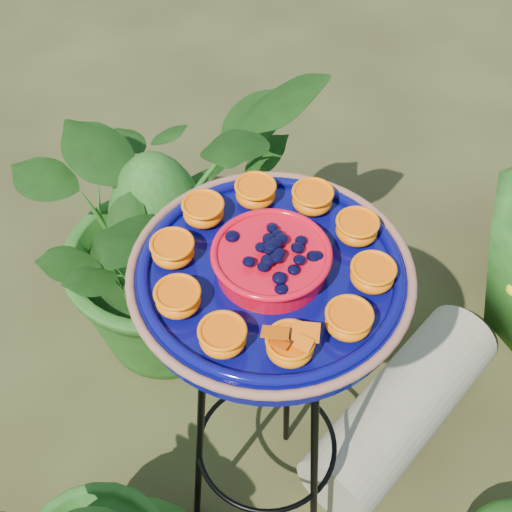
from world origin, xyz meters
name	(u,v)px	position (x,y,z in m)	size (l,w,h in m)	color
ground_plane	(320,484)	(0.00, 0.00, 0.00)	(20.00, 20.00, 0.00)	#2C2513
tripod_stand	(268,393)	(-0.15, -0.03, 0.54)	(0.41, 0.41, 0.89)	black
feeder_dish	(271,272)	(-0.15, -0.03, 0.93)	(0.58, 0.58, 0.11)	#070756
driftwood_log	(402,408)	(0.23, 0.16, 0.11)	(0.21, 0.21, 0.64)	gray
shrub_back_left	(159,224)	(-0.41, 0.54, 0.44)	(0.79, 0.68, 0.88)	#1F4813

